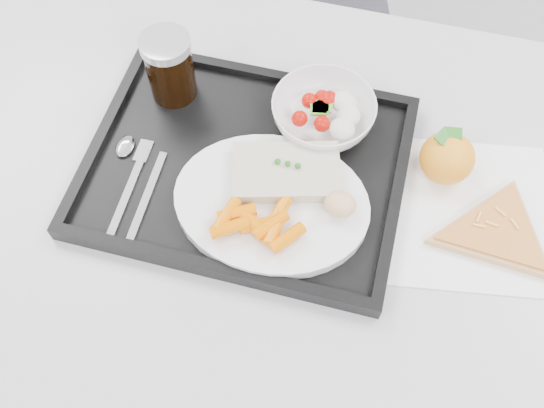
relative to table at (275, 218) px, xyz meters
name	(u,v)px	position (x,y,z in m)	size (l,w,h in m)	color
table	(275,218)	(0.00, 0.00, 0.00)	(1.20, 0.80, 0.75)	silver
tray	(246,167)	(-0.05, 0.03, 0.08)	(0.45, 0.35, 0.03)	black
dinner_plate	(271,203)	(0.00, -0.03, 0.09)	(0.27, 0.27, 0.02)	white
fish_fillet	(287,172)	(0.01, 0.02, 0.11)	(0.17, 0.13, 0.03)	beige
bread_roll	(340,204)	(0.09, -0.02, 0.12)	(0.05, 0.04, 0.03)	#D6AD85
salad_bowl	(323,113)	(0.04, 0.13, 0.11)	(0.15, 0.15, 0.05)	white
cola_glass	(170,66)	(-0.19, 0.13, 0.14)	(0.07, 0.07, 0.11)	black
cutlery	(134,174)	(-0.20, -0.03, 0.08)	(0.08, 0.17, 0.01)	silver
napkin	(462,212)	(0.26, 0.04, 0.07)	(0.28, 0.28, 0.00)	white
tangerine	(447,158)	(0.22, 0.10, 0.10)	(0.10, 0.10, 0.07)	orange
pizza_slice	(496,232)	(0.31, 0.01, 0.08)	(0.26, 0.26, 0.02)	tan
carrot_pile	(257,223)	(-0.01, -0.07, 0.11)	(0.12, 0.09, 0.02)	orange
salad_contents	(335,113)	(0.06, 0.13, 0.12)	(0.10, 0.08, 0.03)	#AC0D04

